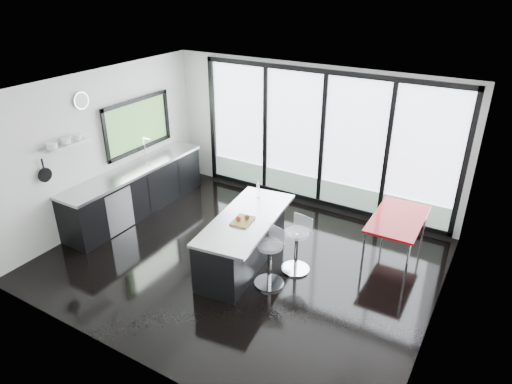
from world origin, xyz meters
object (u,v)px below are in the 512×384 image
Objects in this scene: bar_stool_far at (296,251)px; red_table at (395,237)px; bar_stool_near at (269,264)px; island at (243,240)px.

bar_stool_far is 0.53× the size of red_table.
bar_stool_far is at bearing 88.41° from bar_stool_near.
island is at bearing -153.15° from bar_stool_far.
island is 0.88m from bar_stool_far.
island is 0.71m from bar_stool_near.
bar_stool_near reaches higher than bar_stool_far.
red_table is at bearing 54.52° from bar_stool_far.
island reaches higher than bar_stool_near.
island is 2.52m from red_table.
bar_stool_far is at bearing -135.72° from red_table.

